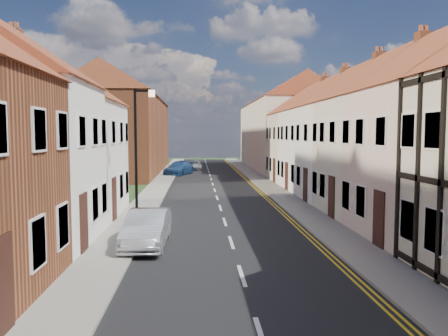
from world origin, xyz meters
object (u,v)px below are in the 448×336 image
car_mid (147,228)px  car_far (179,168)px  lamppost (138,150)px  car_distant (193,165)px

car_mid → car_far: 29.34m
lamppost → car_distant: bearing=86.5°
car_mid → lamppost: bearing=106.8°
car_mid → car_far: car_far is taller
lamppost → car_distant: 33.66m
lamppost → car_far: size_ratio=1.25×
car_far → car_distant: size_ratio=1.23×
car_mid → car_distant: car_mid is taller
car_mid → car_distant: (1.45, 35.79, -0.14)m
car_mid → car_far: size_ratio=0.86×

